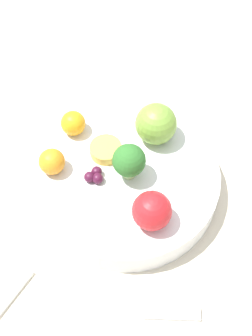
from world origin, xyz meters
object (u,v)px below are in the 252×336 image
at_px(bowl, 126,180).
at_px(apple_red, 152,211).
at_px(small_cup, 107,149).
at_px(broccoli, 130,160).
at_px(grape_cluster, 95,176).
at_px(apple_green, 156,124).
at_px(spoon, 172,313).
at_px(orange_back, 73,123).
at_px(orange_front, 52,162).

distance_m(bowl, apple_red, 0.09).
bearing_deg(small_cup, broccoli, 0.43).
bearing_deg(apple_red, grape_cluster, -171.61).
relative_size(apple_green, spoon, 0.95).
distance_m(broccoli, grape_cluster, 0.05).
distance_m(apple_red, orange_back, 0.18).
height_order(apple_green, small_cup, apple_green).
relative_size(apple_red, orange_back, 1.42).
distance_m(orange_back, small_cup, 0.06).
bearing_deg(small_cup, apple_red, -12.50).
height_order(orange_front, small_cup, orange_front).
bearing_deg(grape_cluster, orange_back, 160.85).
xyz_separation_m(orange_front, small_cup, (0.03, 0.07, -0.01)).
xyz_separation_m(apple_green, spoon, (0.19, -0.15, -0.07)).
bearing_deg(orange_front, apple_green, 70.70).
distance_m(broccoli, apple_green, 0.07).
relative_size(bowl, broccoli, 4.59).
relative_size(bowl, grape_cluster, 9.30).
height_order(broccoli, orange_back, broccoli).
xyz_separation_m(bowl, apple_green, (-0.02, 0.07, 0.05)).
xyz_separation_m(apple_red, small_cup, (-0.12, 0.03, -0.02)).
bearing_deg(orange_front, small_cup, 70.37).
bearing_deg(orange_front, spoon, -1.15).
height_order(bowl, grape_cluster, grape_cluster).
relative_size(apple_green, small_cup, 1.31).
bearing_deg(apple_green, small_cup, -108.95).
height_order(broccoli, spoon, broccoli).
bearing_deg(orange_back, bowl, 5.32).
distance_m(small_cup, spoon, 0.24).
relative_size(bowl, apple_green, 4.42).
xyz_separation_m(broccoli, spoon, (0.17, -0.08, -0.07)).
bearing_deg(small_cup, orange_front, -109.63).
bearing_deg(spoon, apple_green, 142.39).
bearing_deg(orange_front, grape_cluster, 33.67).
bearing_deg(apple_red, bowl, 162.26).
relative_size(orange_back, grape_cluster, 1.28).
relative_size(bowl, small_cup, 5.78).
bearing_deg(orange_front, bowl, 46.16).
height_order(orange_back, spoon, orange_back).
relative_size(orange_front, orange_back, 1.01).
height_order(grape_cluster, small_cup, same).
bearing_deg(small_cup, spoon, -19.98).
bearing_deg(broccoli, apple_green, 109.70).
distance_m(apple_green, small_cup, 0.08).
distance_m(apple_green, grape_cluster, 0.11).
bearing_deg(bowl, spoon, -23.85).
bearing_deg(broccoli, grape_cluster, -121.74).
relative_size(apple_green, orange_back, 1.65).
bearing_deg(grape_cluster, apple_red, 8.39).
relative_size(apple_red, small_cup, 1.13).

